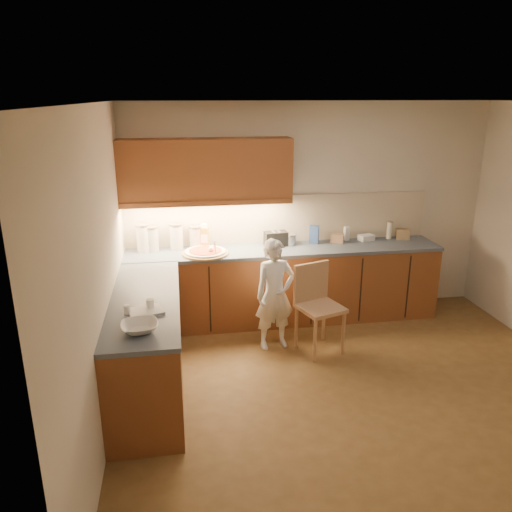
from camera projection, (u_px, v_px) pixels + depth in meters
The scene contains 24 objects.
room at pixel (373, 218), 4.18m from camera, with size 4.54×4.50×2.62m.
l_counter at pixel (245, 301), 5.58m from camera, with size 3.77×2.62×0.92m.
backsplash at pixel (280, 219), 6.13m from camera, with size 3.75×0.02×0.58m, color beige.
upper_cabinets at pixel (206, 170), 5.64m from camera, with size 1.95×0.36×0.73m.
pizza_on_board at pixel (206, 252), 5.70m from camera, with size 0.53×0.53×0.21m.
child at pixel (275, 294), 5.36m from camera, with size 0.45×0.29×1.23m, color white.
wooden_chair at pixel (317, 301), 5.35m from camera, with size 0.54×0.54×0.95m.
mixing_bowl at pixel (140, 327), 3.84m from camera, with size 0.29×0.29×0.07m, color white.
canister_a at pixel (143, 238), 5.76m from camera, with size 0.16×0.16×0.33m.
canister_b at pixel (152, 238), 5.81m from camera, with size 0.17×0.17×0.29m.
canister_c at pixel (176, 236), 5.87m from camera, with size 0.16×0.16×0.31m.
canister_d at pixel (196, 237), 5.92m from camera, with size 0.17×0.17×0.27m.
oil_jug at pixel (204, 237), 5.90m from camera, with size 0.12×0.10×0.30m.
toaster at pixel (276, 239), 6.02m from camera, with size 0.28×0.18×0.18m.
steel_pot at pixel (289, 239), 6.06m from camera, with size 0.18×0.18×0.14m.
blue_box at pixel (314, 234), 6.11m from camera, with size 0.11×0.08×0.22m, color #33539A.
card_box_a at pixel (337, 238), 6.16m from camera, with size 0.15×0.11×0.11m, color tan.
white_bottle at pixel (347, 233), 6.24m from camera, with size 0.06×0.06×0.18m, color white.
flat_pack at pixel (366, 238), 6.25m from camera, with size 0.18×0.13×0.07m, color white.
tall_jar at pixel (389, 230), 6.31m from camera, with size 0.07×0.07×0.23m.
card_box_b at pixel (403, 234), 6.31m from camera, with size 0.16×0.13×0.13m, color #A18356.
dough_cloth at pixel (146, 311), 4.18m from camera, with size 0.28×0.22×0.02m, color white.
spice_jar_a at pixel (127, 310), 4.14m from camera, with size 0.06×0.06×0.08m, color white.
spice_jar_b at pixel (150, 304), 4.24m from camera, with size 0.07×0.07×0.09m, color white.
Camera 1 is at (-1.62, -3.86, 2.65)m, focal length 35.00 mm.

